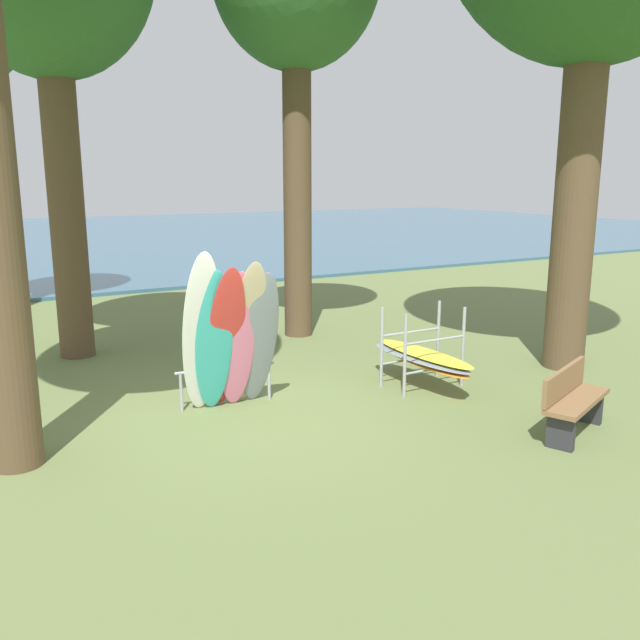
% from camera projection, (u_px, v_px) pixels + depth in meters
% --- Properties ---
extents(ground_plane, '(80.00, 80.00, 0.00)m').
position_uv_depth(ground_plane, '(249.00, 416.00, 9.04)').
color(ground_plane, olive).
extents(lake_water, '(80.00, 36.00, 0.10)m').
position_uv_depth(lake_water, '(25.00, 240.00, 33.31)').
color(lake_water, '#38607A').
rests_on(lake_water, ground).
extents(leaning_board_pile, '(1.43, 0.84, 2.29)m').
position_uv_depth(leaning_board_pile, '(231.00, 339.00, 9.03)').
color(leaning_board_pile, white).
rests_on(leaning_board_pile, ground).
extents(board_storage_rack, '(1.15, 2.13, 1.25)m').
position_uv_depth(board_storage_rack, '(423.00, 357.00, 10.24)').
color(board_storage_rack, '#9EA0A5').
rests_on(board_storage_rack, ground).
extents(park_bench, '(1.45, 0.92, 0.85)m').
position_uv_depth(park_bench, '(573.00, 400.00, 8.32)').
color(park_bench, '#2D2D33').
rests_on(park_bench, ground).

